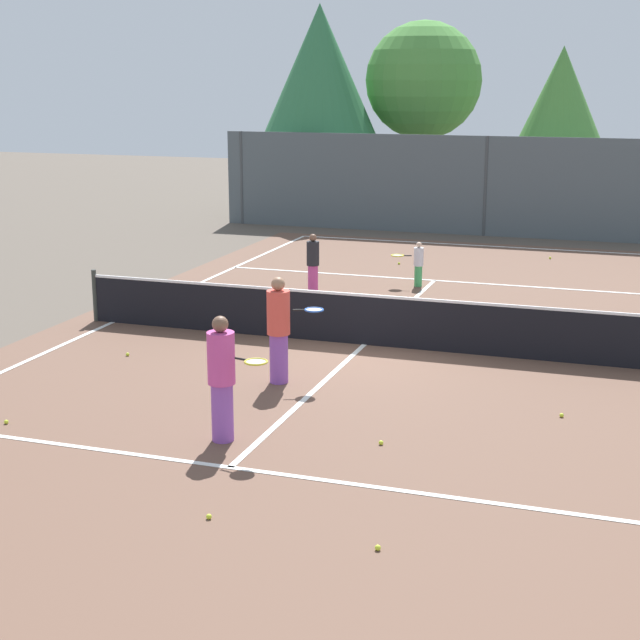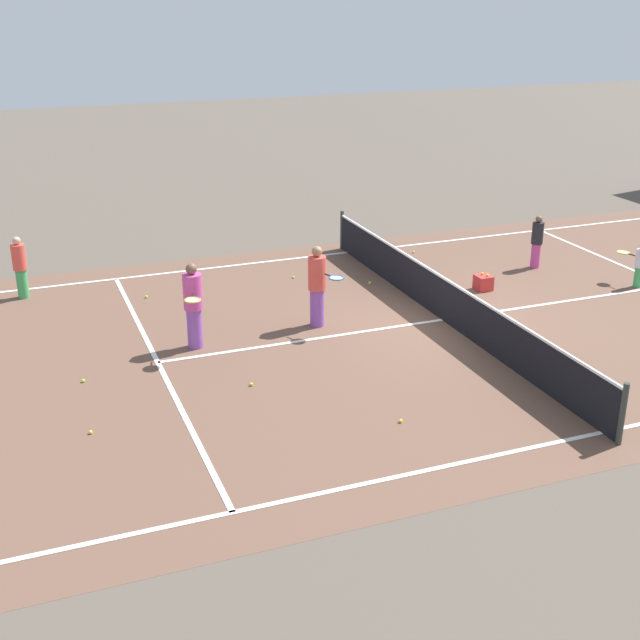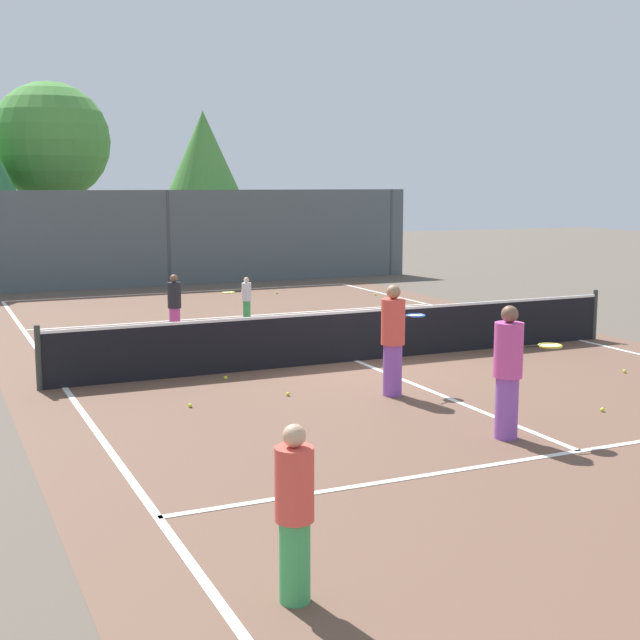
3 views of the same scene
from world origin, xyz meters
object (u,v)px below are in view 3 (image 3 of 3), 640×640
at_px(tennis_ball_7, 226,378).
at_px(tennis_ball_8, 426,341).
at_px(tennis_ball_5, 288,394).
at_px(tennis_ball_10, 291,479).
at_px(player_1, 174,305).
at_px(tennis_ball_3, 624,371).
at_px(player_4, 393,339).
at_px(tennis_ball_9, 190,406).
at_px(tennis_ball_11, 375,294).
at_px(tennis_ball_6, 277,293).
at_px(ball_crate, 252,341).
at_px(tennis_ball_12, 175,309).
at_px(player_3, 509,371).
at_px(tennis_ball_1, 602,410).
at_px(player_0, 245,298).
at_px(player_2, 295,512).
at_px(tennis_ball_4, 90,364).

relative_size(tennis_ball_7, tennis_ball_8, 1.00).
relative_size(tennis_ball_5, tennis_ball_10, 1.00).
height_order(player_1, tennis_ball_3, player_1).
height_order(player_4, tennis_ball_8, player_4).
xyz_separation_m(tennis_ball_3, tennis_ball_9, (-7.90, 0.84, 0.00)).
height_order(tennis_ball_8, tennis_ball_11, same).
relative_size(player_1, tennis_ball_6, 21.36).
height_order(ball_crate, tennis_ball_10, ball_crate).
bearing_deg(tennis_ball_12, player_3, -86.28).
xyz_separation_m(player_3, tennis_ball_1, (2.16, 0.54, -0.90)).
relative_size(ball_crate, tennis_ball_1, 6.45).
relative_size(player_0, tennis_ball_10, 16.76).
bearing_deg(player_3, player_1, 101.63).
height_order(player_3, tennis_ball_1, player_3).
relative_size(player_1, tennis_ball_5, 21.36).
bearing_deg(tennis_ball_6, tennis_ball_11, -32.30).
relative_size(player_0, tennis_ball_12, 16.76).
height_order(ball_crate, tennis_ball_3, ball_crate).
bearing_deg(ball_crate, tennis_ball_1, -65.66).
xyz_separation_m(player_4, tennis_ball_7, (-2.12, 2.22, -0.90)).
bearing_deg(player_4, tennis_ball_8, 52.40).
distance_m(player_2, tennis_ball_1, 7.59).
bearing_deg(player_1, tennis_ball_9, -103.11).
bearing_deg(player_0, tennis_ball_4, -139.33).
xyz_separation_m(tennis_ball_3, tennis_ball_8, (-1.70, 4.12, 0.00)).
height_order(player_1, tennis_ball_4, player_1).
bearing_deg(player_2, tennis_ball_8, 53.72).
xyz_separation_m(player_2, tennis_ball_6, (7.40, 19.08, -0.74)).
bearing_deg(tennis_ball_3, player_0, 116.32).
height_order(tennis_ball_3, tennis_ball_11, same).
bearing_deg(ball_crate, tennis_ball_10, -106.89).
height_order(tennis_ball_7, tennis_ball_10, same).
bearing_deg(player_4, tennis_ball_9, 169.81).
height_order(player_1, tennis_ball_11, player_1).
relative_size(tennis_ball_8, tennis_ball_11, 1.00).
distance_m(ball_crate, tennis_ball_4, 3.35).
relative_size(tennis_ball_4, tennis_ball_10, 1.00).
relative_size(tennis_ball_8, tennis_ball_12, 1.00).
bearing_deg(tennis_ball_7, tennis_ball_11, 49.58).
bearing_deg(tennis_ball_3, player_4, 176.78).
relative_size(player_0, tennis_ball_6, 16.76).
bearing_deg(tennis_ball_1, tennis_ball_11, 76.06).
bearing_deg(tennis_ball_6, player_4, -103.60).
height_order(tennis_ball_9, tennis_ball_10, same).
bearing_deg(tennis_ball_10, player_3, 7.15).
height_order(tennis_ball_5, tennis_ball_6, same).
distance_m(player_2, tennis_ball_5, 7.13).
xyz_separation_m(player_0, ball_crate, (-1.17, -3.67, -0.40)).
relative_size(player_1, player_3, 0.78).
height_order(ball_crate, tennis_ball_5, ball_crate).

